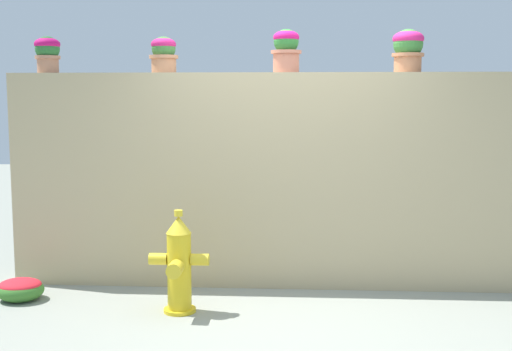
# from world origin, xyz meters

# --- Properties ---
(ground_plane) EXTENTS (24.00, 24.00, 0.00)m
(ground_plane) POSITION_xyz_m (0.00, 0.00, 0.00)
(ground_plane) COLOR gray
(stone_wall) EXTENTS (5.17, 0.37, 2.02)m
(stone_wall) POSITION_xyz_m (0.00, 1.11, 1.01)
(stone_wall) COLOR tan
(stone_wall) RESTS_ON ground
(potted_plant_0) EXTENTS (0.24, 0.24, 0.35)m
(potted_plant_0) POSITION_xyz_m (-2.25, 1.11, 2.22)
(potted_plant_0) COLOR tan
(potted_plant_0) RESTS_ON stone_wall
(potted_plant_1) EXTENTS (0.27, 0.27, 0.34)m
(potted_plant_1) POSITION_xyz_m (-1.14, 1.14, 2.21)
(potted_plant_1) COLOR tan
(potted_plant_1) RESTS_ON stone_wall
(potted_plant_2) EXTENTS (0.28, 0.28, 0.40)m
(potted_plant_2) POSITION_xyz_m (0.01, 1.09, 2.24)
(potted_plant_2) COLOR #C06F56
(potted_plant_2) RESTS_ON stone_wall
(potted_plant_3) EXTENTS (0.29, 0.29, 0.40)m
(potted_plant_3) POSITION_xyz_m (1.13, 1.12, 2.24)
(potted_plant_3) COLOR #B5724E
(potted_plant_3) RESTS_ON stone_wall
(fire_hydrant) EXTENTS (0.50, 0.40, 0.87)m
(fire_hydrant) POSITION_xyz_m (-0.86, 0.21, 0.40)
(fire_hydrant) COLOR gold
(fire_hydrant) RESTS_ON ground
(flower_bush_left) EXTENTS (0.42, 0.38, 0.20)m
(flower_bush_left) POSITION_xyz_m (-2.33, 0.45, 0.11)
(flower_bush_left) COLOR #387129
(flower_bush_left) RESTS_ON ground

